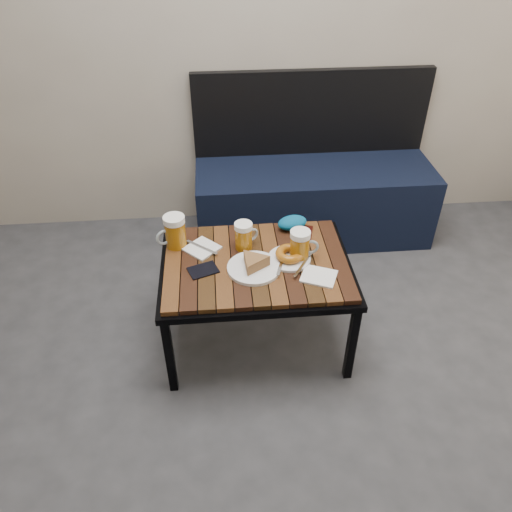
{
  "coord_description": "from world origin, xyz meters",
  "views": [
    {
      "loc": [
        -0.34,
        -0.84,
        1.82
      ],
      "look_at": [
        -0.18,
        0.87,
        0.5
      ],
      "focal_mm": 35.0,
      "sensor_mm": 36.0,
      "label": 1
    }
  ],
  "objects": [
    {
      "name": "beer_mug_right",
      "position": [
        0.01,
        0.88,
        0.54
      ],
      "size": [
        0.13,
        0.09,
        0.14
      ],
      "rotation": [
        0.0,
        0.0,
        -0.04
      ],
      "color": "#A2600D",
      "rests_on": "cafe_table"
    },
    {
      "name": "passport_burgundy",
      "position": [
        0.05,
        1.06,
        0.48
      ],
      "size": [
        0.12,
        0.15,
        0.01
      ],
      "primitive_type": "cube",
      "rotation": [
        0.0,
        0.0,
        -0.26
      ],
      "color": "black",
      "rests_on": "cafe_table"
    },
    {
      "name": "plate_pie",
      "position": [
        -0.2,
        0.81,
        0.5
      ],
      "size": [
        0.23,
        0.23,
        0.06
      ],
      "color": "white",
      "rests_on": "cafe_table"
    },
    {
      "name": "beer_mug_left",
      "position": [
        -0.54,
        1.02,
        0.55
      ],
      "size": [
        0.15,
        0.12,
        0.15
      ],
      "rotation": [
        0.0,
        0.0,
        3.56
      ],
      "color": "#A2600D",
      "rests_on": "cafe_table"
    },
    {
      "name": "ground",
      "position": [
        0.0,
        0.0,
        0.0
      ],
      "size": [
        4.0,
        4.0,
        0.0
      ],
      "primitive_type": "plane",
      "color": "#2D2D30",
      "rests_on": "ground"
    },
    {
      "name": "plate_bagel",
      "position": [
        -0.04,
        0.87,
        0.49
      ],
      "size": [
        0.21,
        0.23,
        0.05
      ],
      "color": "white",
      "rests_on": "cafe_table"
    },
    {
      "name": "napkin_right",
      "position": [
        0.07,
        0.74,
        0.48
      ],
      "size": [
        0.18,
        0.17,
        0.01
      ],
      "rotation": [
        0.0,
        0.0,
        -0.41
      ],
      "color": "white",
      "rests_on": "cafe_table"
    },
    {
      "name": "napkin_left",
      "position": [
        -0.42,
        0.98,
        0.48
      ],
      "size": [
        0.19,
        0.19,
        0.01
      ],
      "rotation": [
        0.0,
        0.0,
        0.78
      ],
      "color": "white",
      "rests_on": "cafe_table"
    },
    {
      "name": "knit_pouch",
      "position": [
        0.01,
        1.11,
        0.5
      ],
      "size": [
        0.16,
        0.13,
        0.06
      ],
      "primitive_type": "ellipsoid",
      "rotation": [
        0.0,
        0.0,
        0.27
      ],
      "color": "#054488",
      "rests_on": "cafe_table"
    },
    {
      "name": "beer_mug_centre",
      "position": [
        -0.23,
        0.98,
        0.54
      ],
      "size": [
        0.12,
        0.11,
        0.13
      ],
      "rotation": [
        0.0,
        0.0,
        0.53
      ],
      "color": "#A2600D",
      "rests_on": "cafe_table"
    },
    {
      "name": "passport_navy",
      "position": [
        -0.42,
        0.82,
        0.47
      ],
      "size": [
        0.14,
        0.12,
        0.01
      ],
      "primitive_type": "cube",
      "rotation": [
        0.0,
        0.0,
        -1.21
      ],
      "color": "black",
      "rests_on": "cafe_table"
    },
    {
      "name": "cafe_table",
      "position": [
        -0.18,
        0.87,
        0.43
      ],
      "size": [
        0.84,
        0.62,
        0.47
      ],
      "color": "black",
      "rests_on": "ground"
    },
    {
      "name": "bench",
      "position": [
        0.24,
        1.76,
        0.27
      ],
      "size": [
        1.4,
        0.5,
        0.95
      ],
      "color": "black",
      "rests_on": "ground"
    }
  ]
}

